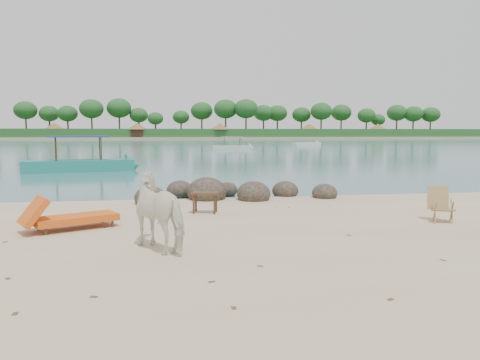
# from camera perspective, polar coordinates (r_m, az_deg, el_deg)

# --- Properties ---
(water) EXTENTS (400.00, 400.00, 0.00)m
(water) POSITION_cam_1_polar(r_m,az_deg,el_deg) (98.48, -8.37, 4.57)
(water) COLOR #346169
(water) RESTS_ON ground
(far_shore) EXTENTS (420.00, 90.00, 1.40)m
(far_shore) POSITION_cam_1_polar(r_m,az_deg,el_deg) (178.47, -8.67, 5.10)
(far_shore) COLOR tan
(far_shore) RESTS_ON ground
(far_scenery) EXTENTS (420.00, 18.00, 9.50)m
(far_scenery) POSITION_cam_1_polar(r_m,az_deg,el_deg) (145.16, -8.59, 6.19)
(far_scenery) COLOR #1E4C1E
(far_scenery) RESTS_ON ground
(boulders) EXTENTS (6.26, 2.78, 0.91)m
(boulders) POSITION_cam_1_polar(r_m,az_deg,el_deg) (14.61, -1.80, -1.67)
(boulders) COLOR #2D261E
(boulders) RESTS_ON ground
(cow) EXTENTS (1.51, 1.75, 1.36)m
(cow) POSITION_cam_1_polar(r_m,az_deg,el_deg) (8.39, -9.31, -3.85)
(cow) COLOR white
(cow) RESTS_ON ground
(side_table) EXTENTS (0.74, 0.57, 0.53)m
(side_table) POSITION_cam_1_polar(r_m,az_deg,el_deg) (11.96, -4.28, -2.91)
(side_table) COLOR #382916
(side_table) RESTS_ON ground
(lounge_chair) EXTENTS (2.22, 1.64, 0.64)m
(lounge_chair) POSITION_cam_1_polar(r_m,az_deg,el_deg) (10.60, -19.38, -4.08)
(lounge_chair) COLOR #DA5119
(lounge_chair) RESTS_ON ground
(deck_chair) EXTENTS (0.70, 0.73, 0.80)m
(deck_chair) POSITION_cam_1_polar(r_m,az_deg,el_deg) (11.69, 23.56, -2.93)
(deck_chair) COLOR #A78353
(deck_chair) RESTS_ON ground
(boat_near) EXTENTS (6.59, 2.66, 3.13)m
(boat_near) POSITION_cam_1_polar(r_m,az_deg,el_deg) (26.86, -19.12, 4.42)
(boat_near) COLOR #218071
(boat_near) RESTS_ON water
(boat_mid) EXTENTS (5.43, 1.87, 2.60)m
(boat_mid) POSITION_cam_1_polar(r_m,az_deg,el_deg) (57.12, -0.96, 5.06)
(boat_mid) COLOR silver
(boat_mid) RESTS_ON water
(boat_far) EXTENTS (5.57, 3.15, 0.64)m
(boat_far) POSITION_cam_1_polar(r_m,az_deg,el_deg) (75.50, 8.14, 4.44)
(boat_far) COLOR silver
(boat_far) RESTS_ON water
(dead_leaves) EXTENTS (7.62, 7.23, 0.00)m
(dead_leaves) POSITION_cam_1_polar(r_m,az_deg,el_deg) (8.78, -2.82, -7.85)
(dead_leaves) COLOR brown
(dead_leaves) RESTS_ON ground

